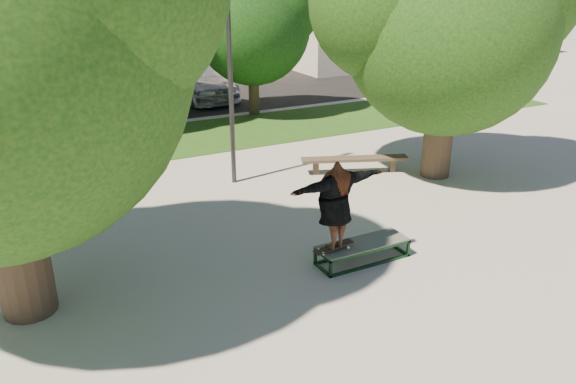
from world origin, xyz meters
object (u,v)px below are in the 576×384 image
grind_box (362,251)px  bench (355,160)px  car_grey (110,97)px  tree_right (445,17)px  car_dark (77,97)px  car_silver_b (192,80)px  lamppost (230,60)px

grind_box → bench: bench is taller
car_grey → grind_box: bearing=-79.6°
tree_right → car_dark: bearing=124.4°
car_grey → car_silver_b: 4.30m
car_dark → car_grey: 1.17m
car_dark → car_silver_b: car_silver_b is taller
grind_box → car_dark: bearing=102.4°
tree_right → lamppost: 5.36m
car_grey → car_dark: bearing=159.0°
tree_right → car_silver_b: 13.05m
bench → car_dark: bearing=141.8°
tree_right → car_grey: bearing=121.5°
tree_right → car_silver_b: bearing=101.6°
tree_right → car_grey: 12.66m
tree_right → bench: tree_right is taller
lamppost → car_dark: size_ratio=1.28×
bench → car_silver_b: size_ratio=0.52×
lamppost → car_silver_b: size_ratio=1.13×
tree_right → grind_box: tree_right is taller
lamppost → grind_box: size_ratio=3.39×
car_dark → car_grey: size_ratio=0.87×
bench → car_silver_b: (-0.80, 11.30, 0.42)m
car_dark → bench: bearing=-52.0°
bench → car_silver_b: 11.34m
lamppost → tree_right: bearing=-21.3°
tree_right → bench: (-1.74, 1.07, -3.72)m
lamppost → car_silver_b: bearing=77.2°
grind_box → car_dark: size_ratio=0.38×
tree_right → car_dark: tree_right is taller
tree_right → car_dark: 13.59m
car_grey → tree_right: bearing=-56.6°
bench → car_dark: size_ratio=0.59×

